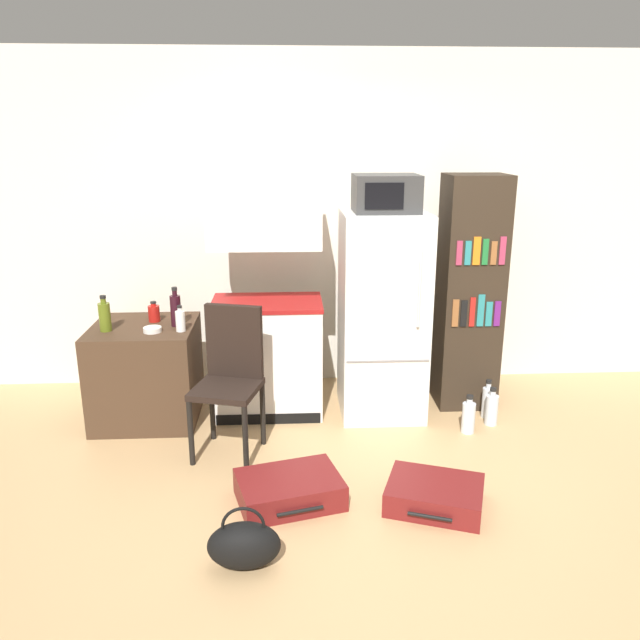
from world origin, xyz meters
The scene contains 19 objects.
ground_plane centered at (0.00, 0.00, 0.00)m, with size 24.00×24.00×0.00m, color tan.
wall_back centered at (0.20, 2.00, 1.34)m, with size 6.40×0.10×2.68m.
side_table centered at (-1.47, 1.24, 0.36)m, with size 0.73×0.71×0.72m.
kitchen_hutch centered at (-0.57, 1.34, 0.83)m, with size 0.81×0.54×1.83m.
refrigerator centered at (0.28, 1.29, 0.76)m, with size 0.61×0.65×1.51m.
microwave centered at (0.28, 1.29, 1.64)m, with size 0.45×0.39×0.26m.
bookshelf centered at (0.96, 1.40, 0.88)m, with size 0.44×0.40×1.77m.
bottle_wine_dark centered at (-1.22, 1.23, 0.84)m, with size 0.08×0.08×0.28m.
bottle_olive_oil centered at (-1.69, 1.13, 0.83)m, with size 0.08×0.08×0.26m.
bottle_ketchup_red centered at (-1.40, 1.35, 0.78)m, with size 0.08×0.08×0.15m.
bottle_milk_white centered at (-1.17, 1.10, 0.80)m, with size 0.07×0.07×0.18m.
bowl centered at (-1.36, 1.09, 0.74)m, with size 0.13×0.13×0.03m.
chair centered at (-0.80, 0.73, 0.57)m, with size 0.49×0.49×0.98m.
suitcase_large_flat centered at (-0.43, 0.06, 0.08)m, with size 0.67×0.54×0.15m.
suitcase_small_flat centered at (0.40, -0.03, 0.07)m, with size 0.64×0.56×0.14m.
handbag centered at (-0.65, -0.50, 0.12)m, with size 0.36×0.20×0.33m.
water_bottle_front centered at (0.85, 0.87, 0.12)m, with size 0.09×0.09×0.28m.
water_bottle_middle centered at (1.06, 1.11, 0.13)m, with size 0.08×0.08×0.30m.
water_bottle_back centered at (1.05, 0.99, 0.12)m, with size 0.09×0.09×0.29m.
Camera 1 is at (-0.42, -3.10, 2.04)m, focal length 35.00 mm.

